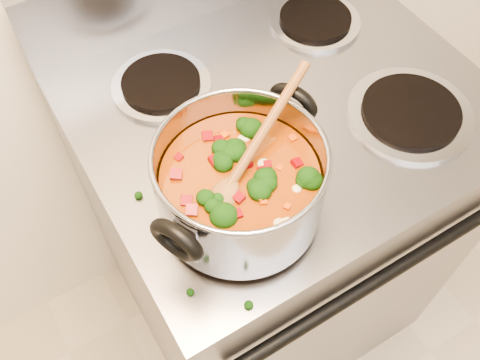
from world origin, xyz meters
name	(u,v)px	position (x,y,z in m)	size (l,w,h in m)	color
electric_range	(271,224)	(0.04, 1.16, 0.47)	(0.72, 0.65, 1.08)	gray
stockpot	(240,184)	(-0.15, 1.00, 1.00)	(0.30, 0.24, 0.15)	gray
wooden_spoon	(245,162)	(-0.14, 1.01, 1.04)	(0.24, 0.14, 0.09)	olive
cooktop_crumbs	(268,242)	(-0.14, 0.93, 0.92)	(0.28, 0.26, 0.01)	black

